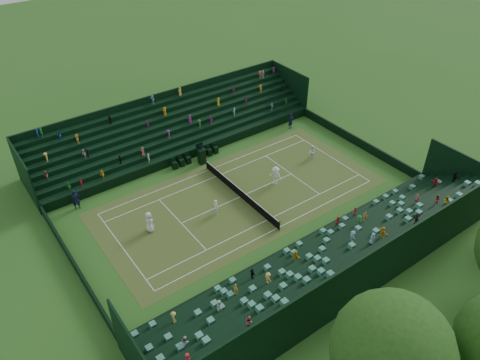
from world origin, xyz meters
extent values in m
plane|color=#2B6620|center=(0.00, 0.00, 0.00)|extent=(160.00, 160.00, 0.00)
cube|color=#346C24|center=(0.00, 0.00, 0.01)|extent=(12.97, 26.77, 0.01)
cube|color=black|center=(0.00, 15.88, 0.50)|extent=(17.17, 0.20, 1.00)
cube|color=black|center=(0.00, -15.88, 0.50)|extent=(17.17, 0.20, 1.00)
cube|color=black|center=(8.48, 0.00, 0.50)|extent=(0.20, 31.77, 1.00)
cube|color=black|center=(-8.48, 0.00, 0.50)|extent=(0.20, 31.77, 1.00)
cube|color=black|center=(8.98, 0.00, 0.50)|extent=(0.80, 32.00, 1.00)
cube|color=black|center=(9.79, 0.00, 0.72)|extent=(0.80, 32.00, 1.45)
cube|color=black|center=(10.58, 0.00, 0.95)|extent=(0.80, 32.00, 1.90)
cube|color=black|center=(11.38, 0.00, 1.18)|extent=(0.80, 32.00, 2.35)
cube|color=black|center=(12.18, 0.00, 1.40)|extent=(0.80, 32.00, 2.80)
cube|color=black|center=(12.98, 0.00, 1.62)|extent=(0.80, 32.00, 3.25)
cube|color=black|center=(13.79, 0.00, 1.85)|extent=(0.80, 32.00, 3.70)
cube|color=black|center=(14.59, 0.00, 2.08)|extent=(0.80, 32.00, 4.15)
cube|color=black|center=(15.08, 0.00, 2.45)|extent=(0.20, 32.00, 4.90)
cube|color=black|center=(-8.98, 0.00, 0.50)|extent=(0.80, 32.00, 1.00)
cube|color=black|center=(-9.79, 0.00, 0.72)|extent=(0.80, 32.00, 1.45)
cube|color=black|center=(-10.58, 0.00, 0.95)|extent=(0.80, 32.00, 1.90)
cube|color=black|center=(-11.38, 0.00, 1.18)|extent=(0.80, 32.00, 2.35)
cube|color=black|center=(-12.18, 0.00, 1.40)|extent=(0.80, 32.00, 2.80)
cube|color=black|center=(-12.98, 0.00, 1.62)|extent=(0.80, 32.00, 3.25)
cube|color=black|center=(-13.79, 0.00, 1.85)|extent=(0.80, 32.00, 3.70)
cube|color=black|center=(-14.59, 0.00, 2.08)|extent=(0.80, 32.00, 4.15)
cube|color=black|center=(-15.08, 0.00, 2.45)|extent=(0.20, 32.00, 4.90)
cylinder|color=black|center=(-5.79, 0.00, 0.53)|extent=(0.10, 0.10, 1.06)
cylinder|color=black|center=(5.79, 0.00, 0.53)|extent=(0.10, 0.10, 1.06)
cube|color=black|center=(0.00, 0.00, 0.46)|extent=(11.57, 0.02, 0.86)
cube|color=white|center=(0.00, 0.00, 0.93)|extent=(11.57, 0.04, 0.07)
sphere|color=#1E4F16|center=(21.32, -5.94, 6.43)|extent=(6.34, 6.34, 6.34)
cube|color=black|center=(-6.98, 0.14, 0.82)|extent=(0.64, 0.64, 1.64)
cube|color=black|center=(-6.98, 0.14, 1.68)|extent=(0.82, 0.82, 0.09)
cube|color=black|center=(-7.30, 0.14, 2.00)|extent=(0.07, 0.82, 0.64)
imported|color=black|center=(-6.98, 0.14, 2.15)|extent=(0.45, 0.50, 0.85)
cube|color=black|center=(-7.79, -2.62, 0.39)|extent=(0.49, 0.49, 0.78)
cube|color=black|center=(-8.03, -2.62, 0.88)|extent=(0.06, 0.49, 0.49)
cube|color=black|center=(-7.79, -1.82, 0.39)|extent=(0.49, 0.49, 0.78)
cube|color=black|center=(-8.03, -1.82, 0.88)|extent=(0.06, 0.49, 0.49)
cube|color=black|center=(-7.79, -1.02, 0.39)|extent=(0.49, 0.49, 0.78)
cube|color=black|center=(-8.03, -1.02, 0.88)|extent=(0.06, 0.49, 0.49)
cube|color=black|center=(-7.79, 0.78, 0.39)|extent=(0.49, 0.49, 0.78)
cube|color=black|center=(-8.03, 0.78, 0.88)|extent=(0.06, 0.49, 0.49)
cube|color=black|center=(-7.79, 1.58, 0.39)|extent=(0.49, 0.49, 0.78)
cube|color=black|center=(-8.03, 1.58, 0.88)|extent=(0.06, 0.49, 0.49)
cube|color=black|center=(-7.79, 2.38, 0.39)|extent=(0.49, 0.49, 0.78)
cube|color=black|center=(-8.03, 2.38, 0.88)|extent=(0.06, 0.49, 0.49)
imported|color=white|center=(-0.74, -9.03, 1.00)|extent=(1.07, 0.80, 1.99)
imported|color=white|center=(0.69, -3.17, 0.78)|extent=(0.59, 0.40, 1.57)
imported|color=white|center=(-0.89, 9.96, 0.79)|extent=(0.88, 0.74, 1.58)
imported|color=white|center=(0.31, 4.03, 1.00)|extent=(1.47, 1.17, 1.99)
imported|color=black|center=(-7.14, 12.46, 0.95)|extent=(0.65, 0.80, 1.90)
imported|color=black|center=(-7.39, -13.02, 1.01)|extent=(0.60, 0.81, 2.02)
camera|label=1|loc=(28.15, -20.38, 27.41)|focal=35.00mm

